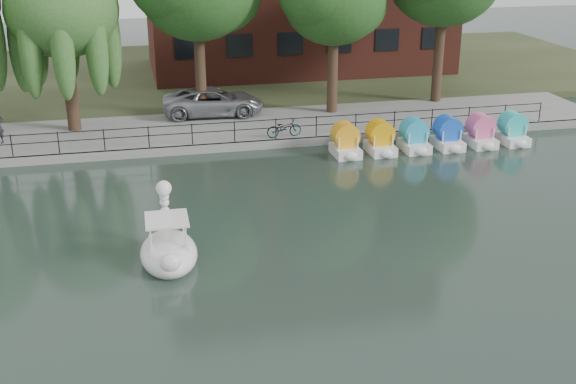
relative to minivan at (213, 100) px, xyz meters
name	(u,v)px	position (x,y,z in m)	size (l,w,h in m)	color
ground_plane	(301,278)	(0.37, -18.19, -1.25)	(120.00, 120.00, 0.00)	#2F3D39
promenade	(227,129)	(0.37, -2.19, -1.05)	(40.00, 6.00, 0.40)	gray
kerb	(236,147)	(0.37, -5.14, -1.05)	(40.00, 0.25, 0.40)	gray
land_strip	(197,73)	(0.37, 11.81, -1.07)	(60.00, 22.00, 0.36)	#47512D
railing	(234,126)	(0.37, -4.94, -0.10)	(32.00, 0.05, 1.00)	black
willow_mid	(62,10)	(-7.13, -1.19, 5.00)	(5.32, 5.32, 8.15)	#473323
minivan	(213,100)	(0.00, 0.00, 0.00)	(6.11, 2.81, 1.70)	gray
bicycle	(284,127)	(2.82, -4.73, -0.35)	(1.72, 0.60, 1.00)	gray
swan_boat	(168,247)	(-3.53, -16.15, -0.71)	(1.87, 3.05, 2.47)	white
pedal_boat_row	(431,137)	(9.49, -6.92, -0.64)	(9.65, 1.70, 1.40)	white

